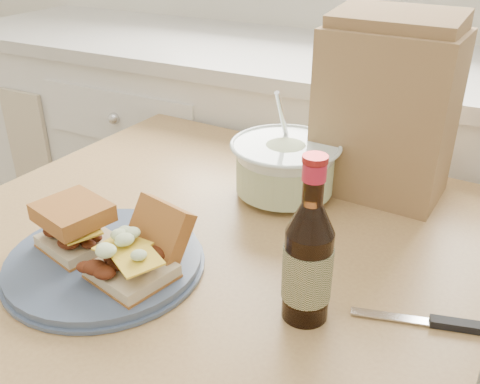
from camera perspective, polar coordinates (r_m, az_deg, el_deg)
The scene contains 9 objects.
cabinet_run at distance 1.78m, azimuth 6.87°, elevation -0.15°, with size 2.50×0.64×0.94m.
dining_table at distance 1.01m, azimuth -3.99°, elevation -10.42°, with size 1.00×1.00×0.79m.
plate at distance 0.89m, azimuth -14.24°, elevation -7.20°, with size 0.31×0.31×0.02m, color #485774.
sandwich_left at distance 0.90m, azimuth -17.21°, elevation -3.45°, with size 0.13×0.12×0.08m.
sandwich_right at distance 0.82m, azimuth -10.57°, elevation -6.32°, with size 0.13×0.18×0.10m.
coleslaw_bowl at distance 1.06m, azimuth 4.78°, elevation 2.36°, with size 0.22×0.22×0.22m.
beer_bottle at distance 0.73m, azimuth 7.27°, elevation -7.24°, with size 0.07×0.07×0.25m.
knife at distance 0.80m, azimuth 20.53°, elevation -12.93°, with size 0.18×0.06×0.01m.
paper_bag at distance 1.07m, azimuth 15.22°, elevation 7.98°, with size 0.25×0.16×0.32m, color #9C754B.
Camera 1 is at (0.54, 0.22, 1.30)m, focal length 40.00 mm.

